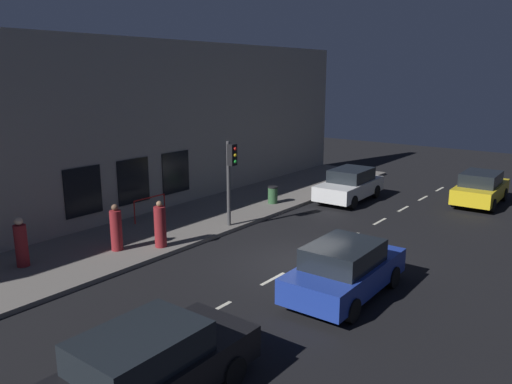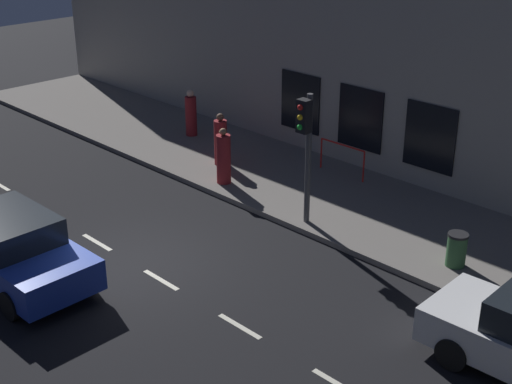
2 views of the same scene
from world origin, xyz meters
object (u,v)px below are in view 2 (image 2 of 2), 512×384
parked_car_1 (14,248)px  pedestrian_1 (221,141)px  pedestrian_0 (191,115)px  pedestrian_2 (224,158)px  trash_bin (457,250)px  traffic_light (306,138)px

parked_car_1 → pedestrian_1: pedestrian_1 is taller
parked_car_1 → pedestrian_0: pedestrian_0 is taller
pedestrian_1 → pedestrian_2: bearing=-51.9°
pedestrian_1 → trash_bin: size_ratio=2.03×
parked_car_1 → pedestrian_1: 8.09m
traffic_light → trash_bin: 4.49m
pedestrian_1 → pedestrian_2: size_ratio=0.98×
pedestrian_2 → pedestrian_1: bearing=-16.7°
traffic_light → pedestrian_2: (0.34, 3.45, -1.56)m
parked_car_1 → pedestrian_0: 10.13m
pedestrian_0 → trash_bin: 11.51m
parked_car_1 → pedestrian_0: size_ratio=2.69×
parked_car_1 → pedestrian_2: (6.94, 0.65, 0.12)m
pedestrian_1 → pedestrian_0: bearing=144.7°
pedestrian_1 → traffic_light: bearing=-28.6°
parked_car_1 → pedestrian_1: (7.88, 1.82, 0.11)m
parked_car_1 → trash_bin: parked_car_1 is taller
traffic_light → trash_bin: size_ratio=4.22×
pedestrian_0 → trash_bin: size_ratio=1.99×
traffic_light → pedestrian_0: (2.43, 7.40, -1.58)m
pedestrian_2 → parked_car_1: bearing=117.4°
pedestrian_2 → trash_bin: pedestrian_2 is taller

